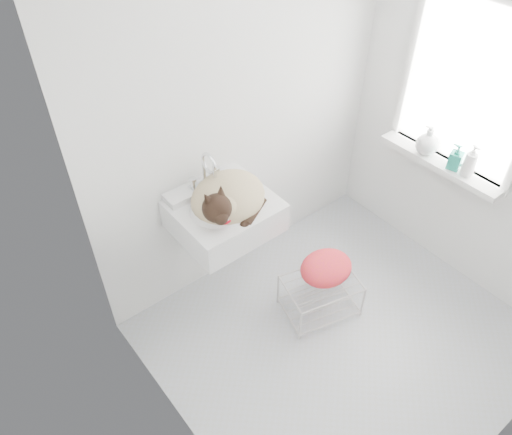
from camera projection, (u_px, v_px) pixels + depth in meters
floor at (340, 337)px, 3.26m from camera, size 2.20×2.00×0.02m
back_wall at (244, 107)px, 2.99m from camera, size 2.20×0.02×2.50m
right_wall at (496, 115)px, 2.93m from camera, size 0.02×2.00×2.50m
left_wall at (177, 301)px, 1.91m from camera, size 0.02×2.00×2.50m
window_glass at (469, 87)px, 2.97m from camera, size 0.01×0.80×1.00m
window_frame at (468, 88)px, 2.96m from camera, size 0.04×0.90×1.10m
windowsill at (440, 163)px, 3.28m from camera, size 0.16×0.88×0.04m
sink at (224, 204)px, 2.95m from camera, size 0.59×0.52×0.24m
faucet at (205, 170)px, 2.96m from camera, size 0.22×0.15×0.22m
cat at (227, 199)px, 2.91m from camera, size 0.54×0.48×0.31m
wire_rack at (320, 295)px, 3.33m from camera, size 0.54×0.44×0.28m
towel at (325, 273)px, 3.26m from camera, size 0.38×0.28×0.15m
bottle_a at (466, 175)px, 3.15m from camera, size 0.09×0.09×0.19m
bottle_b at (453, 168)px, 3.21m from camera, size 0.10×0.10×0.17m
bottle_c at (425, 153)px, 3.33m from camera, size 0.19×0.19×0.20m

